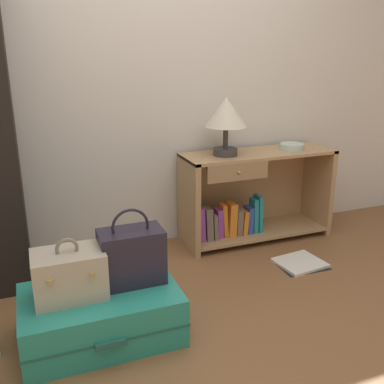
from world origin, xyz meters
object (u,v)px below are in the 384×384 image
at_px(suitcase_large, 101,315).
at_px(handbag, 132,256).
at_px(bowl, 292,147).
at_px(train_case, 69,274).
at_px(table_lamp, 226,116).
at_px(bookshelf, 249,197).
at_px(open_book_on_floor, 300,263).

distance_m(suitcase_large, handbag, 0.33).
relative_size(bowl, train_case, 0.54).
relative_size(table_lamp, train_case, 1.21).
height_order(table_lamp, handbag, table_lamp).
bearing_deg(suitcase_large, bowl, 26.80).
xyz_separation_m(table_lamp, train_case, (-1.18, -0.79, -0.58)).
bearing_deg(bookshelf, table_lamp, -173.00).
bearing_deg(bookshelf, suitcase_large, -146.64).
bearing_deg(suitcase_large, handbag, 13.99).
distance_m(table_lamp, suitcase_large, 1.56).
bearing_deg(open_book_on_floor, bookshelf, 102.07).
height_order(suitcase_large, handbag, handbag).
height_order(bowl, suitcase_large, bowl).
bearing_deg(handbag, bowl, 28.24).
xyz_separation_m(bookshelf, suitcase_large, (-1.27, -0.83, -0.20)).
relative_size(table_lamp, open_book_on_floor, 1.24).
bearing_deg(open_book_on_floor, handbag, -167.69).
relative_size(suitcase_large, handbag, 1.94).
height_order(table_lamp, bowl, table_lamp).
bearing_deg(bookshelf, handbag, -144.09).
height_order(suitcase_large, open_book_on_floor, suitcase_large).
bearing_deg(handbag, suitcase_large, -166.01).
relative_size(bowl, suitcase_large, 0.23).
xyz_separation_m(bookshelf, open_book_on_floor, (0.11, -0.53, -0.32)).
bearing_deg(handbag, train_case, -174.49).
bearing_deg(suitcase_large, train_case, 173.90).
distance_m(bookshelf, suitcase_large, 1.53).
xyz_separation_m(suitcase_large, train_case, (-0.13, 0.01, 0.24)).
bearing_deg(bookshelf, train_case, -149.63).
bearing_deg(open_book_on_floor, suitcase_large, -167.47).
height_order(table_lamp, train_case, table_lamp).
distance_m(bookshelf, table_lamp, 0.66).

